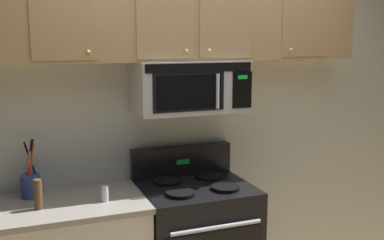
{
  "coord_description": "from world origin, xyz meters",
  "views": [
    {
      "loc": [
        -1.14,
        -2.44,
        1.9
      ],
      "look_at": [
        0.0,
        0.49,
        1.35
      ],
      "focal_mm": 43.82,
      "sensor_mm": 36.0,
      "label": 1
    }
  ],
  "objects_px": {
    "over_range_microwave": "(189,86)",
    "utensil_crock_blue": "(30,183)",
    "salt_shaker": "(105,194)",
    "pepper_mill": "(38,194)"
  },
  "relations": [
    {
      "from": "over_range_microwave",
      "to": "utensil_crock_blue",
      "type": "relative_size",
      "value": 2.02
    },
    {
      "from": "over_range_microwave",
      "to": "salt_shaker",
      "type": "height_order",
      "value": "over_range_microwave"
    },
    {
      "from": "over_range_microwave",
      "to": "utensil_crock_blue",
      "type": "distance_m",
      "value": 1.21
    },
    {
      "from": "over_range_microwave",
      "to": "utensil_crock_blue",
      "type": "xyz_separation_m",
      "value": [
        -1.06,
        0.06,
        -0.58
      ]
    },
    {
      "from": "over_range_microwave",
      "to": "salt_shaker",
      "type": "bearing_deg",
      "value": -163.07
    },
    {
      "from": "utensil_crock_blue",
      "to": "salt_shaker",
      "type": "bearing_deg",
      "value": -30.42
    },
    {
      "from": "utensil_crock_blue",
      "to": "pepper_mill",
      "type": "relative_size",
      "value": 2.06
    },
    {
      "from": "salt_shaker",
      "to": "pepper_mill",
      "type": "relative_size",
      "value": 0.54
    },
    {
      "from": "utensil_crock_blue",
      "to": "pepper_mill",
      "type": "height_order",
      "value": "utensil_crock_blue"
    },
    {
      "from": "over_range_microwave",
      "to": "utensil_crock_blue",
      "type": "bearing_deg",
      "value": 176.96
    }
  ]
}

